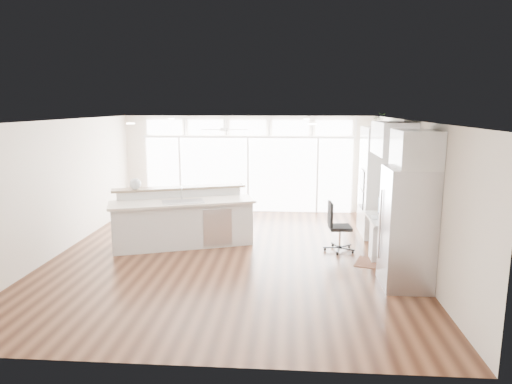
{
  "coord_description": "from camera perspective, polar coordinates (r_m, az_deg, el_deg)",
  "views": [
    {
      "loc": [
        1.17,
        -8.76,
        2.98
      ],
      "look_at": [
        0.47,
        0.6,
        1.2
      ],
      "focal_mm": 32.0,
      "sensor_mm": 36.0,
      "label": 1
    }
  ],
  "objects": [
    {
      "name": "fridge_cabinet",
      "position": [
        7.7,
        19.38,
        5.1
      ],
      "size": [
        0.64,
        0.9,
        0.6
      ],
      "primitive_type": "cube",
      "color": "silver",
      "rests_on": "wall_right"
    },
    {
      "name": "fishbowl",
      "position": [
        10.1,
        -14.86,
        0.98
      ],
      "size": [
        0.3,
        0.3,
        0.24
      ],
      "primitive_type": "sphere",
      "rotation": [
        0.0,
        0.0,
        0.29
      ],
      "color": "silver",
      "rests_on": "kitchen_island"
    },
    {
      "name": "desk_nook",
      "position": [
        9.62,
        15.92,
        -5.33
      ],
      "size": [
        0.72,
        1.3,
        0.76
      ],
      "primitive_type": "cube",
      "color": "silver",
      "rests_on": "floor"
    },
    {
      "name": "kitchen_island",
      "position": [
        9.9,
        -9.12,
        -3.27
      ],
      "size": [
        3.24,
        2.09,
        1.21
      ],
      "primitive_type": "cube",
      "rotation": [
        0.0,
        0.0,
        0.34
      ],
      "color": "silver",
      "rests_on": "floor"
    },
    {
      "name": "wall_back",
      "position": [
        12.91,
        -0.97,
        3.51
      ],
      "size": [
        7.0,
        0.04,
        2.7
      ],
      "primitive_type": "cube",
      "color": "silver",
      "rests_on": "floor"
    },
    {
      "name": "office_chair",
      "position": [
        9.59,
        10.47,
        -4.33
      ],
      "size": [
        0.57,
        0.53,
        1.03
      ],
      "primitive_type": "cube",
      "rotation": [
        0.0,
        0.0,
        0.08
      ],
      "color": "black",
      "rests_on": "floor"
    },
    {
      "name": "refrigerator",
      "position": [
        7.91,
        18.38,
        -4.29
      ],
      "size": [
        0.76,
        0.9,
        2.0
      ],
      "primitive_type": "cube",
      "color": "#B4B3B8",
      "rests_on": "floor"
    },
    {
      "name": "ceiling",
      "position": [
        8.84,
        -3.38,
        8.93
      ],
      "size": [
        7.0,
        8.0,
        0.02
      ],
      "primitive_type": "cube",
      "color": "white",
      "rests_on": "wall_back"
    },
    {
      "name": "wall_front",
      "position": [
        5.16,
        -9.14,
        -7.77
      ],
      "size": [
        7.0,
        0.04,
        2.7
      ],
      "primitive_type": "cube",
      "color": "silver",
      "rests_on": "floor"
    },
    {
      "name": "recessed_lights",
      "position": [
        9.04,
        -3.21,
        8.84
      ],
      "size": [
        3.4,
        3.0,
        0.02
      ],
      "primitive_type": "cube",
      "color": "white",
      "rests_on": "ceiling"
    },
    {
      "name": "ceiling_fan",
      "position": [
        11.69,
        -4.0,
        8.28
      ],
      "size": [
        1.16,
        1.16,
        0.32
      ],
      "primitive_type": "cube",
      "color": "white",
      "rests_on": "ceiling"
    },
    {
      "name": "glass_wall",
      "position": [
        12.9,
        -0.99,
        2.15
      ],
      "size": [
        5.8,
        0.06,
        2.08
      ],
      "primitive_type": "cube",
      "color": "white",
      "rests_on": "wall_back"
    },
    {
      "name": "transom_row",
      "position": [
        12.76,
        -1.01,
        8.06
      ],
      "size": [
        5.9,
        0.06,
        0.4
      ],
      "primitive_type": "cube",
      "color": "white",
      "rests_on": "wall_back"
    },
    {
      "name": "potted_plant",
      "position": [
        10.75,
        15.15,
        8.48
      ],
      "size": [
        0.31,
        0.33,
        0.24
      ],
      "primitive_type": "imported",
      "rotation": [
        0.0,
        0.0,
        -0.09
      ],
      "color": "#345E28",
      "rests_on": "oven_cabinet"
    },
    {
      "name": "rug",
      "position": [
        9.11,
        15.18,
        -8.67
      ],
      "size": [
        1.03,
        0.88,
        0.01
      ],
      "primitive_type": "cube",
      "rotation": [
        0.0,
        0.0,
        -0.33
      ],
      "color": "#381B11",
      "rests_on": "floor"
    },
    {
      "name": "upper_cabinets",
      "position": [
        9.3,
        16.79,
        6.42
      ],
      "size": [
        0.64,
        1.3,
        0.64
      ],
      "primitive_type": "cube",
      "color": "silver",
      "rests_on": "wall_right"
    },
    {
      "name": "framed_photos",
      "position": [
        10.07,
        17.36,
        1.24
      ],
      "size": [
        0.06,
        0.22,
        0.8
      ],
      "primitive_type": "cube",
      "color": "black",
      "rests_on": "wall_right"
    },
    {
      "name": "monitor",
      "position": [
        9.46,
        15.63,
        -1.85
      ],
      "size": [
        0.14,
        0.53,
        0.44
      ],
      "primitive_type": "cube",
      "rotation": [
        0.0,
        0.0,
        0.11
      ],
      "color": "black",
      "rests_on": "desk_nook"
    },
    {
      "name": "wall_left",
      "position": [
        10.06,
        -23.47,
        0.54
      ],
      "size": [
        0.04,
        8.0,
        2.7
      ],
      "primitive_type": "cube",
      "color": "silver",
      "rests_on": "floor"
    },
    {
      "name": "wall_right",
      "position": [
        9.21,
        18.85,
        -0.02
      ],
      "size": [
        0.04,
        8.0,
        2.7
      ],
      "primitive_type": "cube",
      "color": "silver",
      "rests_on": "floor"
    },
    {
      "name": "oven_cabinet",
      "position": [
        10.88,
        14.8,
        1.25
      ],
      "size": [
        0.64,
        1.2,
        2.5
      ],
      "primitive_type": "cube",
      "color": "silver",
      "rests_on": "floor"
    },
    {
      "name": "keyboard",
      "position": [
        9.48,
        14.56,
        -3.09
      ],
      "size": [
        0.16,
        0.33,
        0.02
      ],
      "primitive_type": "cube",
      "rotation": [
        0.0,
        0.0,
        -0.15
      ],
      "color": "silver",
      "rests_on": "desk_nook"
    },
    {
      "name": "floor",
      "position": [
        9.33,
        -3.2,
        -7.95
      ],
      "size": [
        7.0,
        8.0,
        0.02
      ],
      "primitive_type": "cube",
      "color": "#3B1E12",
      "rests_on": "ground"
    },
    {
      "name": "desk_window",
      "position": [
        9.45,
        18.24,
        1.52
      ],
      "size": [
        0.04,
        0.85,
        0.85
      ],
      "primitive_type": "cube",
      "color": "white",
      "rests_on": "wall_right"
    }
  ]
}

